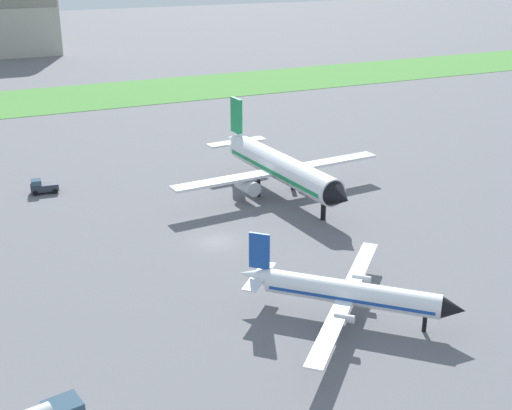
{
  "coord_description": "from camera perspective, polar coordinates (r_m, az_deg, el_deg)",
  "views": [
    {
      "loc": [
        -25.66,
        -65.66,
        31.28
      ],
      "look_at": [
        5.57,
        1.52,
        3.0
      ],
      "focal_mm": 47.99,
      "sensor_mm": 36.0,
      "label": 1
    }
  ],
  "objects": [
    {
      "name": "ground_plane",
      "position": [
        77.13,
        -3.28,
        -3.07
      ],
      "size": [
        600.0,
        600.0,
        0.0
      ],
      "primitive_type": "plane",
      "color": "slate"
    },
    {
      "name": "grass_taxiway_strip",
      "position": [
        155.77,
        -15.1,
        8.61
      ],
      "size": [
        360.0,
        28.0,
        0.08
      ],
      "primitive_type": "cube",
      "color": "#478438",
      "rests_on": "ground_plane"
    },
    {
      "name": "airplane_foreground_turboprop",
      "position": [
        61.28,
        7.6,
        -7.22
      ],
      "size": [
        17.5,
        18.05,
        7.09
      ],
      "rotation": [
        0.0,
        0.0,
        5.52
      ],
      "color": "white",
      "rests_on": "ground_plane"
    },
    {
      "name": "airplane_midfield_jet",
      "position": [
        90.11,
        2.01,
        3.19
      ],
      "size": [
        30.59,
        30.04,
        10.8
      ],
      "rotation": [
        0.0,
        0.0,
        4.79
      ],
      "color": "white",
      "rests_on": "ground_plane"
    },
    {
      "name": "pushback_tug_midfield",
      "position": [
        96.07,
        -17.33,
        1.49
      ],
      "size": [
        3.75,
        2.33,
        1.95
      ],
      "rotation": [
        0.0,
        0.0,
        3.05
      ],
      "color": "#2D333D",
      "rests_on": "ground_plane"
    }
  ]
}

